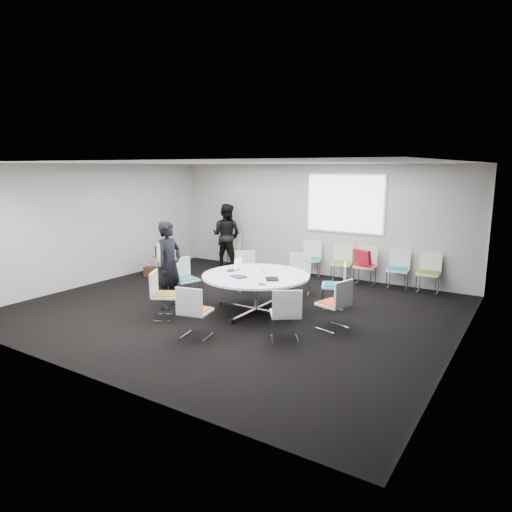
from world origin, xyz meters
The scene contains 31 objects.
room_shell centered at (0.09, 0.00, 1.40)m, with size 8.08×7.08×2.88m.
conference_table centered at (0.44, 0.01, 0.52)m, with size 2.02×2.02×0.73m.
projection_screen centered at (0.80, 3.46, 1.85)m, with size 1.90×0.03×1.35m, color white.
chair_ring_a centered at (2.06, -0.07, 0.28)m, with size 0.55×0.56×0.88m.
chair_ring_b centered at (1.59, 1.08, 0.28)m, with size 0.59×0.60×0.88m.
chair_ring_c centered at (0.58, 1.54, 0.28)m, with size 0.59×0.58×0.88m.
chair_ring_d centered at (-0.53, 1.19, 0.28)m, with size 0.64×0.64×0.88m.
chair_ring_e centered at (-1.20, -0.12, 0.28)m, with size 0.57×0.58×0.88m.
chair_ring_f centered at (-0.74, -1.20, 0.28)m, with size 0.62×0.62×0.88m.
chair_ring_g centered at (0.34, -1.64, 0.28)m, with size 0.55×0.54×0.88m.
chair_ring_h centered at (1.62, -0.97, 0.28)m, with size 0.64×0.63×0.88m.
chair_back_a centered at (0.08, 3.16, 0.28)m, with size 0.57×0.56×0.88m.
chair_back_b centered at (0.90, 3.12, 0.28)m, with size 0.55×0.54×0.88m.
chair_back_c centered at (1.50, 3.13, 0.28)m, with size 0.48×0.47×0.88m.
chair_back_d centered at (2.25, 3.16, 0.28)m, with size 0.50×0.49×0.88m.
chair_back_e centered at (2.91, 3.17, 0.28)m, with size 0.47×0.46×0.88m.
chair_spare_left centered at (-3.16, 1.25, 0.28)m, with size 0.59×0.59×0.88m.
chair_person_back centered at (-2.42, 3.17, 0.28)m, with size 0.49×0.47×0.88m.
person_main centered at (-1.14, -0.64, 0.85)m, with size 0.62×0.41×1.71m, color black.
person_back centered at (-2.42, 3.00, 0.87)m, with size 0.85×0.66×1.75m, color black.
laptop centered at (-0.06, 0.06, 0.74)m, with size 0.32×0.20×0.03m, color #333338.
laptop_lid centered at (-0.06, 0.16, 0.86)m, with size 0.30×0.02×0.22m, color silver.
notebook_black centered at (0.89, -0.14, 0.74)m, with size 0.22×0.30×0.02m, color black.
tablet_folio centered at (0.28, -0.32, 0.74)m, with size 0.26×0.20×0.03m, color navy.
papers_right centered at (1.09, 0.17, 0.73)m, with size 0.30×0.21×0.00m, color white.
papers_front centered at (1.21, -0.11, 0.73)m, with size 0.30×0.21×0.00m, color white.
cup centered at (0.44, 0.28, 0.78)m, with size 0.08×0.08×0.09m, color white.
phone centered at (0.92, -0.54, 0.73)m, with size 0.14×0.07×0.01m, color black.
maroon_bag centered at (-3.17, 1.26, 0.62)m, with size 0.40×0.14×0.28m, color #411126.
brown_bag centered at (-3.34, 1.03, 0.12)m, with size 0.36×0.16×0.24m, color #432515.
red_jacket centered at (1.50, 2.90, 0.70)m, with size 0.44×0.10×0.35m, color #AC1524.
Camera 1 is at (4.93, -7.03, 2.73)m, focal length 32.00 mm.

